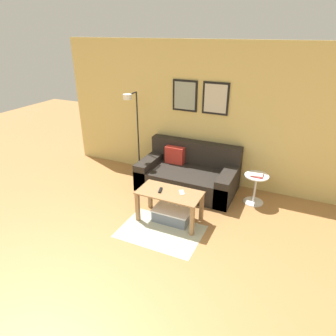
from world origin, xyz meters
TOP-DOWN VIEW (x-y plane):
  - ground_plane at (0.00, 0.00)m, footprint 16.00×16.00m
  - wall_back at (-0.00, 3.58)m, footprint 5.60×0.09m
  - area_rug at (0.11, 1.67)m, footprint 1.19×0.83m
  - couch at (-0.02, 3.10)m, footprint 1.73×0.95m
  - coffee_table at (0.11, 1.99)m, footprint 0.96×0.48m
  - storage_bin at (0.15, 2.02)m, footprint 0.57×0.40m
  - floor_lamp at (-1.14, 3.11)m, footprint 0.25×0.51m
  - side_table at (1.19, 3.07)m, footprint 0.39×0.39m
  - book_stack at (1.20, 3.04)m, footprint 0.21×0.17m
  - remote_control at (-0.04, 1.97)m, footprint 0.08×0.16m
  - cell_phone at (0.28, 2.06)m, footprint 0.13×0.15m

SIDE VIEW (x-z plane):
  - ground_plane at x=0.00m, z-range 0.00..0.00m
  - area_rug at x=0.11m, z-range 0.00..0.01m
  - storage_bin at x=0.15m, z-range 0.00..0.20m
  - couch at x=-0.02m, z-range -0.14..0.67m
  - side_table at x=1.19m, z-range 0.05..0.57m
  - coffee_table at x=0.11m, z-range 0.14..0.63m
  - cell_phone at x=0.28m, z-range 0.49..0.50m
  - remote_control at x=-0.04m, z-range 0.49..0.51m
  - book_stack at x=1.20m, z-range 0.51..0.54m
  - floor_lamp at x=-1.14m, z-range 0.15..1.82m
  - wall_back at x=0.00m, z-range 0.01..2.56m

